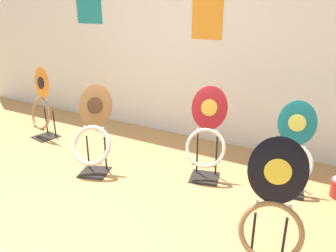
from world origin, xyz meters
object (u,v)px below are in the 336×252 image
toilet_seat_display_jazz_black (273,212)px  toilet_seat_display_crimson_swirl (207,135)px  toilet_seat_display_orange_sun (42,106)px  toilet_seat_display_woodgrain (93,135)px  toilet_seat_display_teal_sax (293,152)px

toilet_seat_display_jazz_black → toilet_seat_display_crimson_swirl: bearing=131.3°
toilet_seat_display_orange_sun → toilet_seat_display_woodgrain: toilet_seat_display_orange_sun is taller
toilet_seat_display_crimson_swirl → toilet_seat_display_jazz_black: bearing=-48.7°
toilet_seat_display_orange_sun → toilet_seat_display_crimson_swirl: bearing=1.7°
toilet_seat_display_orange_sun → toilet_seat_display_woodgrain: size_ratio=1.03×
toilet_seat_display_jazz_black → toilet_seat_display_teal_sax: bearing=93.2°
toilet_seat_display_orange_sun → toilet_seat_display_teal_sax: size_ratio=1.10×
toilet_seat_display_woodgrain → toilet_seat_display_teal_sax: 1.93m
toilet_seat_display_woodgrain → toilet_seat_display_teal_sax: (1.83, 0.61, -0.02)m
toilet_seat_display_orange_sun → toilet_seat_display_jazz_black: (3.10, -0.90, 0.03)m
toilet_seat_display_teal_sax → toilet_seat_display_crimson_swirl: bearing=-169.3°
toilet_seat_display_teal_sax → toilet_seat_display_orange_sun: bearing=-175.9°
toilet_seat_display_woodgrain → toilet_seat_display_crimson_swirl: 1.14m
toilet_seat_display_orange_sun → toilet_seat_display_teal_sax: bearing=4.1°
toilet_seat_display_teal_sax → toilet_seat_display_crimson_swirl: 0.80m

